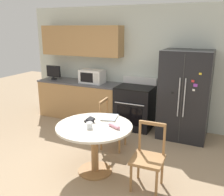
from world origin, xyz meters
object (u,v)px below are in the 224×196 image
at_px(oven_range, 135,107).
at_px(dining_chair_right, 148,158).
at_px(wallet, 90,120).
at_px(candle_glass, 90,126).
at_px(microwave, 92,76).
at_px(countertop_tv, 54,72).
at_px(dining_chair_far, 112,125).
at_px(refrigerator, 185,95).

bearing_deg(oven_range, dining_chair_right, -65.43).
bearing_deg(wallet, dining_chair_right, -6.64).
bearing_deg(candle_glass, dining_chair_right, 6.31).
relative_size(microwave, countertop_tv, 1.45).
relative_size(microwave, dining_chair_right, 0.61).
height_order(dining_chair_right, candle_glass, dining_chair_right).
height_order(microwave, candle_glass, microwave).
bearing_deg(dining_chair_far, candle_glass, 1.13).
relative_size(refrigerator, countertop_tv, 4.57).
bearing_deg(microwave, wallet, -61.93).
height_order(microwave, countertop_tv, countertop_tv).
distance_m(refrigerator, oven_range, 1.12).
height_order(refrigerator, dining_chair_right, refrigerator).
xyz_separation_m(oven_range, dining_chair_right, (0.90, -1.97, -0.03)).
xyz_separation_m(refrigerator, microwave, (-2.11, 0.08, 0.19)).
relative_size(refrigerator, dining_chair_far, 1.92).
xyz_separation_m(dining_chair_right, wallet, (-0.96, 0.11, 0.35)).
height_order(dining_chair_right, dining_chair_far, same).
xyz_separation_m(microwave, candle_glass, (1.12, -2.09, -0.25)).
bearing_deg(dining_chair_far, countertop_tv, -122.12).
relative_size(candle_glass, wallet, 0.55).
bearing_deg(candle_glass, countertop_tv, 136.74).
relative_size(dining_chair_right, candle_glass, 10.01).
xyz_separation_m(refrigerator, oven_range, (-1.04, 0.05, -0.40)).
relative_size(dining_chair_right, wallet, 5.54).
bearing_deg(microwave, candle_glass, -61.84).
relative_size(countertop_tv, wallet, 2.33).
xyz_separation_m(countertop_tv, candle_glass, (2.19, -2.06, -0.28)).
distance_m(oven_range, dining_chair_far, 1.11).
height_order(oven_range, wallet, oven_range).
xyz_separation_m(dining_chair_far, wallet, (-0.02, -0.75, 0.35)).
bearing_deg(refrigerator, oven_range, 177.09).
xyz_separation_m(microwave, dining_chair_far, (1.03, -1.13, -0.62)).
bearing_deg(countertop_tv, dining_chair_far, -27.71).
bearing_deg(refrigerator, wallet, -121.42).
height_order(oven_range, candle_glass, oven_range).
bearing_deg(wallet, oven_range, 88.18).
relative_size(dining_chair_far, candle_glass, 10.01).
distance_m(microwave, countertop_tv, 1.07).
relative_size(refrigerator, oven_range, 1.61).
relative_size(countertop_tv, candle_glass, 4.21).
xyz_separation_m(refrigerator, candle_glass, (-0.99, -2.01, -0.07)).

